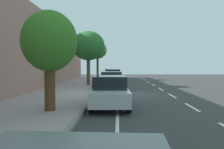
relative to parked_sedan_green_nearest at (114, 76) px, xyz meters
The scene contains 15 objects.
ground 11.69m from the parked_sedan_green_nearest, 94.41° to the left, with size 67.38×67.38×0.00m, color #373737.
sidewalk 12.10m from the parked_sedan_green_nearest, 74.16° to the left, with size 4.49×42.11×0.16m, color #A29092.
curb_edge 11.69m from the parked_sedan_green_nearest, 85.21° to the left, with size 0.16×42.11×0.16m, color gray.
lane_stripe_centre 11.37m from the parked_sedan_green_nearest, 111.25° to the left, with size 0.14×40.00×0.01m.
lane_stripe_bike_edge 11.66m from the parked_sedan_green_nearest, 92.45° to the left, with size 0.12×42.11×0.01m, color white.
building_facade 13.22m from the parked_sedan_green_nearest, 63.52° to the left, with size 0.50×42.11×6.44m, color #AD796B.
parked_sedan_green_nearest is the anchor object (origin of this frame).
parked_sedan_dark_blue_second 9.81m from the parked_sedan_green_nearest, 90.17° to the left, with size 1.89×4.42×1.52m.
parked_sedan_silver_mid 16.93m from the parked_sedan_green_nearest, 90.39° to the left, with size 1.96×4.46×1.52m.
bicycle_at_curb 4.88m from the parked_sedan_green_nearest, 83.99° to the left, with size 1.69×0.51×0.73m.
cyclist_with_backpack 4.46m from the parked_sedan_green_nearest, 80.50° to the left, with size 0.45×0.62×1.66m.
street_tree_near_cyclist 5.49m from the parked_sedan_green_nearest, 58.36° to the right, with size 2.52×2.52×5.03m.
street_tree_mid_block 7.20m from the parked_sedan_green_nearest, 69.11° to the left, with size 3.09×3.09×5.09m.
street_tree_far_end 18.93m from the parked_sedan_green_nearest, 82.91° to the left, with size 2.29×2.29×4.14m.
fire_hydrant 10.55m from the parked_sedan_green_nearest, 82.35° to the left, with size 0.22×0.22×0.84m.
Camera 1 is at (0.36, 16.69, 2.06)m, focal length 37.69 mm.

